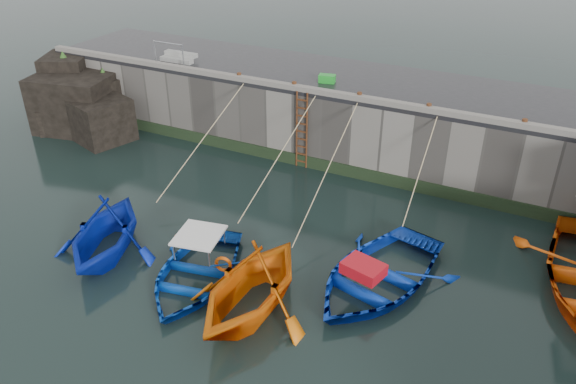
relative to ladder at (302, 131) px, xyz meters
The scene contains 22 objects.
ground 10.24m from the ladder, 78.60° to the right, with size 120.00×120.00×0.00m, color black.
quay_back 3.27m from the ladder, 52.28° to the left, with size 30.00×5.00×3.00m, color slate.
road_back 3.59m from the ladder, 52.28° to the left, with size 30.00×5.00×0.16m, color black.
kerb_back 2.62m from the ladder, ahead, with size 30.00×0.30×0.20m, color slate.
algae_back 2.41m from the ladder, ahead, with size 30.00×0.08×0.50m, color black.
rock_outcrop 10.95m from the ladder, behind, with size 5.85×4.24×3.41m.
ladder is the anchor object (origin of this frame).
boat_near_white 8.81m from the ladder, 109.83° to the right, with size 3.59×4.16×2.19m, color #0B25B0.
boat_near_white_rope 4.35m from the ladder, 136.56° to the right, with size 0.04×6.30×3.10m, color tan, non-canonical shape.
boat_near_blue 8.18m from the ladder, 87.84° to the right, with size 3.25×4.54×0.94m, color blue.
boat_near_blue_rope 3.16m from the ladder, 83.65° to the right, with size 0.04×6.18×3.10m, color tan, non-canonical shape.
boat_near_blacktrim 8.96m from the ladder, 73.51° to the right, with size 3.85×4.46×2.35m, color orange.
boat_near_blacktrim_rope 4.17m from the ladder, 49.54° to the right, with size 0.04×6.57×3.10m, color tan, non-canonical shape.
boat_near_navy 7.95m from the ladder, 48.06° to the right, with size 3.79×5.31×1.10m, color #0C35B4.
boat_near_navy_rope 5.68m from the ladder, 17.13° to the right, with size 0.04×4.27×3.10m, color tan, non-canonical shape.
fish_crate 2.38m from the ladder, 77.45° to the left, with size 0.66×0.36×0.32m, color green.
railing 7.10m from the ladder, 168.83° to the left, with size 1.60×1.05×1.00m.
bollard_a 3.47m from the ladder, behind, with size 0.18×0.18×0.28m, color #3F1E0F.
bollard_b 1.81m from the ladder, 146.14° to the left, with size 0.18×0.18×0.28m, color #3F1E0F.
bollard_c 2.81m from the ladder, ahead, with size 0.18×0.18×0.28m, color #3F1E0F.
bollard_d 5.11m from the ladder, ahead, with size 0.18×0.18×0.28m, color #3F1E0F.
bollard_e 8.19m from the ladder, ahead, with size 0.18×0.18×0.28m, color #3F1E0F.
Camera 1 is at (6.69, -8.72, 10.54)m, focal length 35.00 mm.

